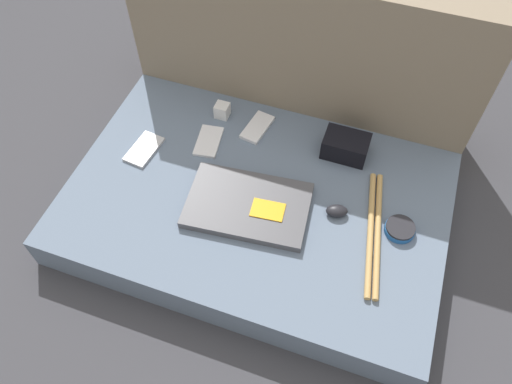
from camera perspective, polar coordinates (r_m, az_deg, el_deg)
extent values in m
plane|color=#38383D|center=(1.50, 0.00, -2.98)|extent=(8.00, 8.00, 0.00)
cube|color=slate|center=(1.45, 0.00, -1.77)|extent=(1.06, 0.70, 0.12)
cube|color=#7F705B|center=(1.58, 5.62, 15.74)|extent=(1.06, 0.20, 0.56)
cube|color=#47474C|center=(1.37, -0.94, -1.51)|extent=(0.35, 0.25, 0.02)
cube|color=orange|center=(1.35, 1.35, -2.05)|extent=(0.10, 0.07, 0.00)
ellipsoid|color=black|center=(1.38, 9.21, -2.14)|extent=(0.07, 0.06, 0.03)
cylinder|color=#1E569E|center=(1.39, 16.10, -4.14)|extent=(0.08, 0.08, 0.02)
cylinder|color=#232328|center=(1.38, 16.20, -3.89)|extent=(0.08, 0.08, 0.01)
cube|color=#B7B7BC|center=(1.54, -12.68, 4.79)|extent=(0.08, 0.13, 0.01)
cube|color=silver|center=(1.53, -5.44, 5.80)|extent=(0.09, 0.13, 0.01)
cube|color=silver|center=(1.56, 0.15, 7.40)|extent=(0.08, 0.13, 0.01)
cube|color=black|center=(1.50, 10.21, 5.19)|extent=(0.13, 0.09, 0.07)
cube|color=silver|center=(1.59, -3.88, 9.28)|extent=(0.04, 0.04, 0.05)
cylinder|color=tan|center=(1.37, 12.94, -4.46)|extent=(0.08, 0.38, 0.02)
cylinder|color=tan|center=(1.37, 13.74, -4.57)|extent=(0.08, 0.38, 0.02)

